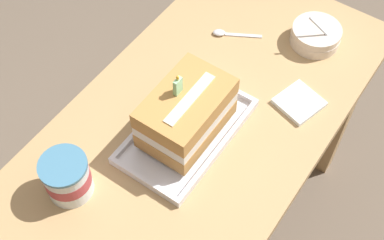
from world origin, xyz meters
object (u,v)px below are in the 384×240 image
Objects in this scene: foil_tray at (186,132)px; napkin_pile at (299,102)px; ice_cream_tub at (67,177)px; serving_spoon_by_bowls at (225,33)px; bowl_stack at (316,35)px; birthday_cake at (186,113)px.

napkin_pile is (0.24, -0.19, -0.00)m from foil_tray.
ice_cream_tub is 0.61m from serving_spoon_by_bowls.
bowl_stack is at bearing -18.69° from ice_cream_tub.
ice_cream_tub is 0.87× the size of napkin_pile.
bowl_stack and ice_cream_tub have the same top height.
bowl_stack is 0.23m from napkin_pile.
ice_cream_tub is 0.86× the size of serving_spoon_by_bowls.
birthday_cake reaches higher than serving_spoon_by_bowls.
ice_cream_tub is at bearing 154.74° from birthday_cake.
serving_spoon_by_bowls is (0.34, 0.10, -0.08)m from birthday_cake.
birthday_cake reaches higher than bowl_stack.
serving_spoon_by_bowls is at bearing -2.41° from ice_cream_tub.
foil_tray is 0.47m from bowl_stack.
birthday_cake is 0.48m from bowl_stack.
birthday_cake is 1.77× the size of napkin_pile.
ice_cream_tub is 0.61m from napkin_pile.
serving_spoon_by_bowls is (0.34, 0.10, -0.00)m from foil_tray.
napkin_pile is at bearing -37.79° from birthday_cake.
ice_cream_tub is at bearing 154.73° from foil_tray.
ice_cream_tub reaches higher than serving_spoon_by_bowls.
bowl_stack is 1.09× the size of napkin_pile.
napkin_pile is (-0.10, -0.29, 0.00)m from serving_spoon_by_bowls.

